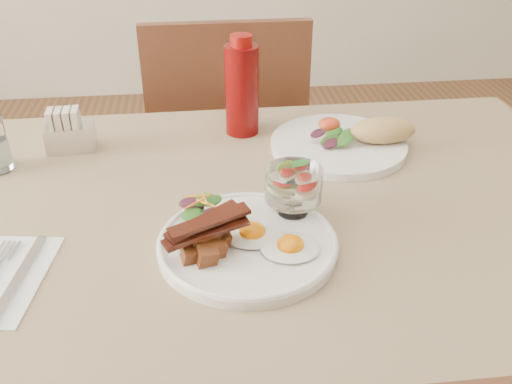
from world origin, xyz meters
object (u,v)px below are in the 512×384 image
object	(u,v)px
table	(251,250)
fruit_cup	(294,185)
sugar_caddy	(69,133)
hot_sauce_bottle	(247,100)
ketchup_bottle	(242,88)
second_plate	(349,140)
main_plate	(248,245)
chair_far	(227,151)

from	to	relation	value
table	fruit_cup	xyz separation A→B (m)	(0.07, -0.04, 0.16)
sugar_caddy	hot_sauce_bottle	bearing A→B (deg)	4.96
fruit_cup	ketchup_bottle	distance (m)	0.36
table	second_plate	distance (m)	0.32
fruit_cup	sugar_caddy	bearing A→B (deg)	143.07
main_plate	sugar_caddy	bearing A→B (deg)	130.70
main_plate	sugar_caddy	world-z (taller)	sugar_caddy
chair_far	ketchup_bottle	bearing A→B (deg)	-87.42
hot_sauce_bottle	second_plate	bearing A→B (deg)	-28.47
hot_sauce_bottle	sugar_caddy	xyz separation A→B (m)	(-0.37, -0.05, -0.03)
table	chair_far	bearing A→B (deg)	90.00
table	sugar_caddy	bearing A→B (deg)	142.02
main_plate	sugar_caddy	xyz separation A→B (m)	(-0.33, 0.38, 0.03)
table	main_plate	distance (m)	0.15
second_plate	hot_sauce_bottle	xyz separation A→B (m)	(-0.20, 0.11, 0.05)
ketchup_bottle	sugar_caddy	size ratio (longest dim) A/B	2.14
table	sugar_caddy	xyz separation A→B (m)	(-0.34, 0.27, 0.13)
hot_sauce_bottle	sugar_caddy	distance (m)	0.37
hot_sauce_bottle	table	bearing A→B (deg)	-94.65
fruit_cup	hot_sauce_bottle	distance (m)	0.36
sugar_caddy	second_plate	bearing A→B (deg)	-8.57
second_plate	ketchup_bottle	distance (m)	0.25
chair_far	sugar_caddy	world-z (taller)	chair_far
chair_far	main_plate	world-z (taller)	chair_far
second_plate	sugar_caddy	world-z (taller)	sugar_caddy
fruit_cup	sugar_caddy	distance (m)	0.51
main_plate	second_plate	distance (m)	0.40
hot_sauce_bottle	sugar_caddy	world-z (taller)	hot_sauce_bottle
table	ketchup_bottle	bearing A→B (deg)	87.11
chair_far	hot_sauce_bottle	world-z (taller)	chair_far
table	main_plate	bearing A→B (deg)	-98.53
chair_far	second_plate	world-z (taller)	chair_far
fruit_cup	second_plate	xyz separation A→B (m)	(0.16, 0.25, -0.05)
chair_far	hot_sauce_bottle	xyz separation A→B (m)	(0.03, -0.35, 0.30)
second_plate	hot_sauce_bottle	bearing A→B (deg)	151.53
chair_far	second_plate	bearing A→B (deg)	-63.68
main_plate	chair_far	bearing A→B (deg)	88.77
table	hot_sauce_bottle	size ratio (longest dim) A/B	8.94
main_plate	ketchup_bottle	world-z (taller)	ketchup_bottle
table	second_plate	bearing A→B (deg)	42.46
main_plate	second_plate	world-z (taller)	second_plate
main_plate	ketchup_bottle	distance (m)	0.44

